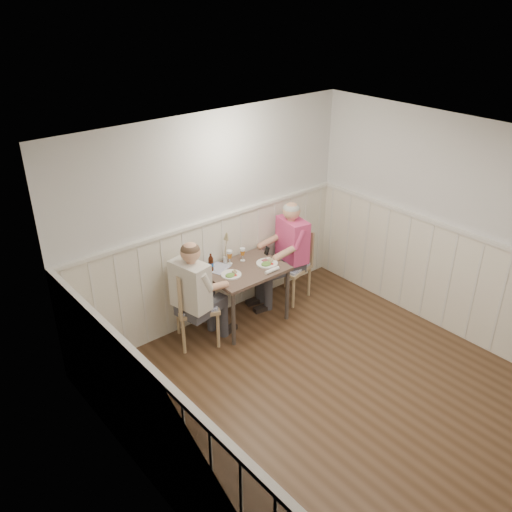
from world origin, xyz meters
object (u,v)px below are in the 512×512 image
at_px(chair_right, 293,262).
at_px(beer_bottle, 211,263).
at_px(man_in_pink, 289,259).
at_px(diner_cream, 194,305).
at_px(grass_vase, 225,249).
at_px(dining_table, 245,276).
at_px(chair_left, 191,302).

bearing_deg(chair_right, beer_bottle, 173.34).
height_order(man_in_pink, beer_bottle, man_in_pink).
bearing_deg(diner_cream, grass_vase, 25.00).
bearing_deg(man_in_pink, grass_vase, 167.07).
bearing_deg(dining_table, man_in_pink, 4.46).
bearing_deg(chair_right, chair_left, -179.40).
distance_m(dining_table, grass_vase, 0.41).
xyz_separation_m(chair_left, beer_bottle, (0.41, 0.16, 0.31)).
height_order(chair_left, man_in_pink, man_in_pink).
xyz_separation_m(diner_cream, beer_bottle, (0.44, 0.28, 0.27)).
xyz_separation_m(man_in_pink, grass_vase, (-0.89, 0.20, 0.35)).
xyz_separation_m(man_in_pink, beer_bottle, (-1.13, 0.16, 0.26)).
height_order(man_in_pink, diner_cream, man_in_pink).
relative_size(chair_left, man_in_pink, 0.71).
relative_size(chair_right, chair_left, 0.95).
relative_size(dining_table, chair_left, 0.95).
bearing_deg(diner_cream, beer_bottle, 32.14).
distance_m(dining_table, chair_right, 0.88).
distance_m(man_in_pink, beer_bottle, 1.18).
bearing_deg(chair_right, man_in_pink, -166.21).
distance_m(man_in_pink, diner_cream, 1.58).
bearing_deg(dining_table, grass_vase, 111.54).
xyz_separation_m(beer_bottle, grass_vase, (0.24, 0.04, 0.09)).
height_order(dining_table, chair_right, chair_right).
relative_size(dining_table, grass_vase, 2.22).
bearing_deg(man_in_pink, beer_bottle, 171.84).
distance_m(chair_right, grass_vase, 1.08).
height_order(chair_left, beer_bottle, chair_left).
bearing_deg(dining_table, chair_left, 175.12).
distance_m(chair_right, beer_bottle, 1.27).
height_order(beer_bottle, grass_vase, grass_vase).
xyz_separation_m(chair_right, grass_vase, (-0.98, 0.18, 0.43)).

